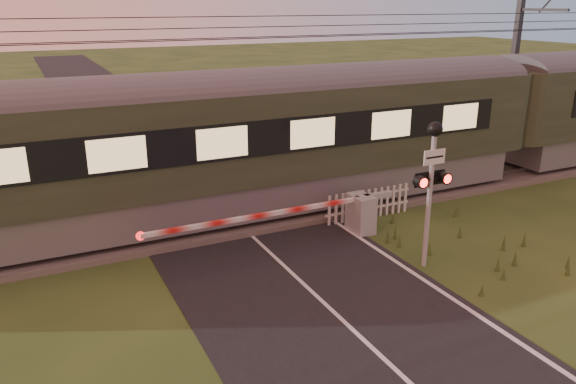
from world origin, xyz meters
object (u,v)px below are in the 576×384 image
train (499,114)px  catenary_mast (515,63)px  boom_gate (350,213)px  picket_fence (368,204)px  crossing_signal (432,169)px

train → catenary_mast: 4.02m
boom_gate → picket_fence: size_ratio=2.46×
boom_gate → crossing_signal: bearing=-76.7°
train → crossing_signal: train is taller
picket_fence → catenary_mast: bearing=22.3°
train → boom_gate: 8.92m
crossing_signal → catenary_mast: size_ratio=0.49×
crossing_signal → picket_fence: crossing_signal is taller
train → picket_fence: bearing=-165.1°
picket_fence → catenary_mast: catenary_mast is taller
boom_gate → crossing_signal: 3.36m
catenary_mast → boom_gate: bearing=-156.4°
boom_gate → crossing_signal: size_ratio=2.00×
train → picket_fence: (-7.12, -1.89, -1.94)m
train → catenary_mast: size_ratio=5.94×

